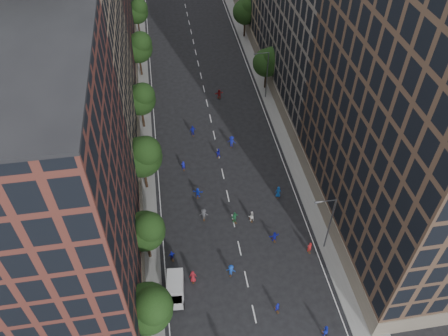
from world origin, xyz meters
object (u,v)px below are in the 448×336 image
at_px(cargo_van, 175,288).
at_px(skater_1, 277,307).
at_px(skater_2, 325,331).
at_px(streetlamp_near, 329,222).
at_px(streetlamp_far, 266,73).

relative_size(cargo_van, skater_1, 2.91).
bearing_deg(cargo_van, skater_2, -20.42).
xyz_separation_m(streetlamp_near, cargo_van, (-18.81, -3.62, -3.98)).
distance_m(streetlamp_near, skater_2, 12.31).
distance_m(cargo_van, skater_2, 17.06).
xyz_separation_m(cargo_van, skater_2, (15.38, -7.38, -0.35)).
relative_size(streetlamp_far, cargo_van, 2.07).
relative_size(streetlamp_near, cargo_van, 2.07).
distance_m(streetlamp_far, cargo_van, 41.36).
bearing_deg(skater_2, streetlamp_far, -107.30).
bearing_deg(cargo_van, streetlamp_near, 16.11).
height_order(streetlamp_far, skater_1, streetlamp_far).
relative_size(streetlamp_near, streetlamp_far, 1.00).
bearing_deg(cargo_van, skater_1, -14.17).
xyz_separation_m(streetlamp_near, skater_1, (-7.78, -7.50, -4.41)).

